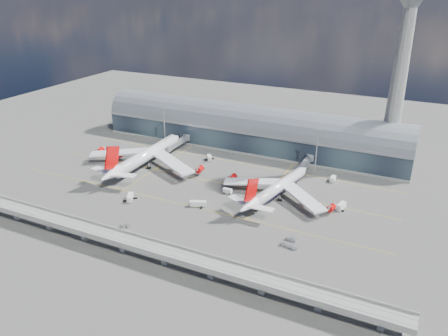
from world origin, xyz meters
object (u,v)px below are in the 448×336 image
at_px(floodlight_mast_right, 317,151).
at_px(service_truck_0, 130,198).
at_px(service_truck_1, 228,191).
at_px(service_truck_3, 341,206).
at_px(cargo_train_2, 291,239).
at_px(airliner_right, 277,189).
at_px(service_truck_5, 209,158).
at_px(service_truck_2, 198,204).
at_px(cargo_train_1, 289,246).
at_px(cargo_train_0, 125,226).
at_px(control_tower, 399,79).
at_px(floodlight_mast_left, 164,127).
at_px(service_truck_4, 333,179).
at_px(airliner_left, 145,156).

bearing_deg(floodlight_mast_right, service_truck_0, -135.70).
distance_m(service_truck_1, service_truck_3, 56.89).
relative_size(service_truck_0, cargo_train_2, 1.72).
bearing_deg(service_truck_1, service_truck_3, -80.69).
bearing_deg(airliner_right, service_truck_3, 15.29).
relative_size(airliner_right, service_truck_5, 10.21).
height_order(airliner_right, cargo_train_2, airliner_right).
xyz_separation_m(service_truck_2, cargo_train_1, (50.70, -15.01, -0.65)).
relative_size(service_truck_2, service_truck_5, 1.32).
bearing_deg(airliner_right, cargo_train_0, -120.55).
height_order(airliner_right, service_truck_1, airliner_right).
distance_m(control_tower, floodlight_mast_right, 58.76).
bearing_deg(service_truck_0, airliner_right, -1.36).
bearing_deg(floodlight_mast_left, airliner_right, -23.07).
height_order(service_truck_2, service_truck_5, service_truck_2).
bearing_deg(service_truck_3, control_tower, 93.54).
height_order(floodlight_mast_right, service_truck_1, floodlight_mast_right).
distance_m(floodlight_mast_right, service_truck_4, 18.29).
height_order(floodlight_mast_right, airliner_left, floodlight_mast_right).
bearing_deg(floodlight_mast_left, control_tower, 11.72).
relative_size(control_tower, floodlight_mast_left, 4.01).
xyz_separation_m(airliner_left, cargo_train_1, (102.03, -44.59, -5.89)).
distance_m(airliner_left, service_truck_3, 114.71).
distance_m(service_truck_1, cargo_train_0, 56.75).
distance_m(service_truck_0, service_truck_1, 49.18).
bearing_deg(floodlight_mast_left, service_truck_4, -3.50).
xyz_separation_m(control_tower, floodlight_mast_right, (-35.00, -28.00, -38.00)).
bearing_deg(floodlight_mast_right, service_truck_2, -122.70).
bearing_deg(cargo_train_0, airliner_left, 57.01).
relative_size(floodlight_mast_right, cargo_train_1, 3.49).
bearing_deg(service_truck_3, cargo_train_0, -130.35).
relative_size(service_truck_0, service_truck_2, 0.91).
distance_m(cargo_train_1, cargo_train_2, 5.31).
distance_m(service_truck_1, service_truck_4, 59.31).
bearing_deg(control_tower, service_truck_2, -129.63).
height_order(control_tower, service_truck_2, control_tower).
relative_size(control_tower, cargo_train_0, 22.19).
distance_m(airliner_left, airliner_right, 82.89).
distance_m(service_truck_3, cargo_train_2, 39.02).
xyz_separation_m(floodlight_mast_left, floodlight_mast_right, (100.00, 0.00, 0.00)).
height_order(floodlight_mast_left, service_truck_5, floodlight_mast_left).
relative_size(floodlight_mast_right, airliner_right, 0.41).
bearing_deg(cargo_train_2, airliner_right, 27.44).
bearing_deg(service_truck_2, service_truck_3, -89.57).
xyz_separation_m(service_truck_3, cargo_train_1, (-12.54, -41.95, -0.75)).
bearing_deg(service_truck_2, floodlight_mast_left, 20.32).
height_order(airliner_right, service_truck_0, airliner_right).
height_order(service_truck_0, service_truck_2, service_truck_0).
distance_m(floodlight_mast_left, cargo_train_2, 132.13).
distance_m(service_truck_2, cargo_train_0, 36.95).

